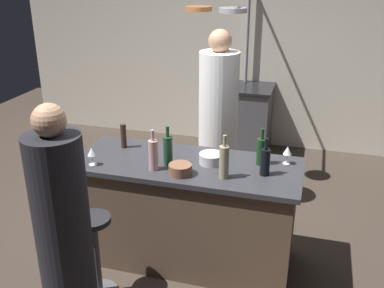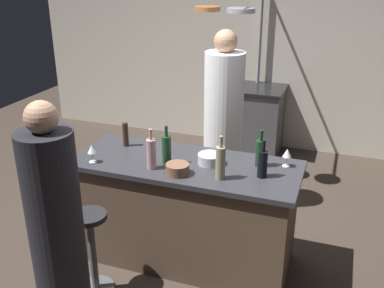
% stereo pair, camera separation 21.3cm
% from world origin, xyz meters
% --- Properties ---
extents(ground_plane, '(9.00, 9.00, 0.00)m').
position_xyz_m(ground_plane, '(0.00, 0.00, 0.00)').
color(ground_plane, '#382D26').
extents(back_wall, '(6.40, 0.16, 2.60)m').
position_xyz_m(back_wall, '(0.00, 2.85, 1.30)').
color(back_wall, beige).
rests_on(back_wall, ground_plane).
extents(kitchen_island, '(1.80, 0.72, 0.90)m').
position_xyz_m(kitchen_island, '(0.00, 0.00, 0.45)').
color(kitchen_island, brown).
rests_on(kitchen_island, ground_plane).
extents(stove_range, '(0.80, 0.64, 0.89)m').
position_xyz_m(stove_range, '(0.00, 2.45, 0.45)').
color(stove_range, '#47474C').
rests_on(stove_range, ground_plane).
extents(chef, '(0.38, 0.38, 1.80)m').
position_xyz_m(chef, '(0.03, 0.98, 0.84)').
color(chef, white).
rests_on(chef, ground_plane).
extents(bar_stool_left, '(0.28, 0.28, 0.68)m').
position_xyz_m(bar_stool_left, '(-0.52, -0.62, 0.38)').
color(bar_stool_left, '#4C4C51').
rests_on(bar_stool_left, ground_plane).
extents(guest_left, '(0.35, 0.35, 1.64)m').
position_xyz_m(guest_left, '(-0.50, -1.01, 0.76)').
color(guest_left, black).
rests_on(guest_left, ground_plane).
extents(overhead_pot_rack, '(0.62, 1.44, 2.17)m').
position_xyz_m(overhead_pot_rack, '(-0.06, 1.93, 1.68)').
color(overhead_pot_rack, gray).
rests_on(overhead_pot_rack, ground_plane).
extents(pepper_mill, '(0.05, 0.05, 0.21)m').
position_xyz_m(pepper_mill, '(-0.60, 0.15, 1.01)').
color(pepper_mill, '#382319').
rests_on(pepper_mill, kitchen_island).
extents(wine_bottle_dark, '(0.07, 0.07, 0.29)m').
position_xyz_m(wine_bottle_dark, '(0.62, -0.04, 1.01)').
color(wine_bottle_dark, black).
rests_on(wine_bottle_dark, kitchen_island).
extents(wine_bottle_white, '(0.07, 0.07, 0.33)m').
position_xyz_m(wine_bottle_white, '(0.33, -0.18, 1.03)').
color(wine_bottle_white, gray).
rests_on(wine_bottle_white, kitchen_island).
extents(wine_bottle_green, '(0.07, 0.07, 0.31)m').
position_xyz_m(wine_bottle_green, '(-0.13, -0.07, 1.02)').
color(wine_bottle_green, '#193D23').
rests_on(wine_bottle_green, kitchen_island).
extents(wine_bottle_red, '(0.07, 0.07, 0.30)m').
position_xyz_m(wine_bottle_red, '(0.56, 0.14, 1.01)').
color(wine_bottle_red, '#143319').
rests_on(wine_bottle_red, kitchen_island).
extents(wine_bottle_rose, '(0.07, 0.07, 0.32)m').
position_xyz_m(wine_bottle_rose, '(-0.21, -0.19, 1.02)').
color(wine_bottle_rose, '#B78C8E').
rests_on(wine_bottle_rose, kitchen_island).
extents(wine_glass_near_left_guest, '(0.07, 0.07, 0.15)m').
position_xyz_m(wine_glass_near_left_guest, '(-0.69, -0.24, 1.01)').
color(wine_glass_near_left_guest, silver).
rests_on(wine_glass_near_left_guest, kitchen_island).
extents(wine_glass_by_chef, '(0.07, 0.07, 0.15)m').
position_xyz_m(wine_glass_by_chef, '(0.76, 0.20, 1.01)').
color(wine_glass_by_chef, silver).
rests_on(wine_glass_by_chef, kitchen_island).
extents(mixing_bowl_steel, '(0.19, 0.19, 0.08)m').
position_xyz_m(mixing_bowl_steel, '(0.19, 0.05, 0.94)').
color(mixing_bowl_steel, '#B7B7BC').
rests_on(mixing_bowl_steel, kitchen_island).
extents(mixing_bowl_wooden, '(0.17, 0.17, 0.08)m').
position_xyz_m(mixing_bowl_wooden, '(0.01, -0.21, 0.94)').
color(mixing_bowl_wooden, brown).
rests_on(mixing_bowl_wooden, kitchen_island).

